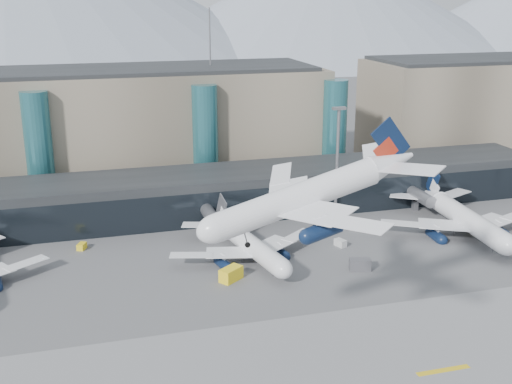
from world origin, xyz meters
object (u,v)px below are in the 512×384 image
(veh_b, at_px, (82,246))
(veh_c, at_px, (360,265))
(veh_e, at_px, (477,228))
(hero_jet, at_px, (318,186))
(veh_g, at_px, (340,243))
(jet_parked_mid, at_px, (245,236))
(veh_d, at_px, (354,224))
(lightmast_mid, at_px, (337,156))
(veh_h, at_px, (231,274))
(jet_parked_right, at_px, (461,210))

(veh_b, relative_size, veh_c, 0.56)
(veh_e, bearing_deg, hero_jet, -130.12)
(veh_g, bearing_deg, veh_c, -25.09)
(veh_e, bearing_deg, jet_parked_mid, -168.64)
(veh_d, bearing_deg, veh_c, -178.94)
(lightmast_mid, distance_m, veh_d, 15.86)
(lightmast_mid, xyz_separation_m, veh_c, (-6.99, -29.06, -13.33))
(veh_b, distance_m, veh_h, 34.05)
(veh_h, bearing_deg, jet_parked_right, -25.16)
(lightmast_mid, xyz_separation_m, veh_b, (-56.89, -4.52, -13.78))
(hero_jet, relative_size, veh_c, 8.05)
(hero_jet, distance_m, veh_h, 40.07)
(veh_c, distance_m, veh_d, 22.37)
(veh_c, height_order, veh_h, veh_h)
(lightmast_mid, bearing_deg, veh_e, -33.94)
(jet_parked_right, relative_size, veh_c, 9.84)
(jet_parked_mid, relative_size, veh_h, 7.58)
(jet_parked_mid, bearing_deg, veh_b, 58.26)
(hero_jet, height_order, veh_g, hero_jet)
(jet_parked_mid, xyz_separation_m, veh_d, (26.97, 8.07, -3.12))
(veh_b, bearing_deg, veh_d, -69.24)
(jet_parked_mid, xyz_separation_m, veh_g, (19.90, -0.82, -3.31))
(lightmast_mid, distance_m, hero_jet, 65.00)
(lightmast_mid, distance_m, jet_parked_right, 29.12)
(jet_parked_mid, xyz_separation_m, veh_b, (-31.09, 11.79, -3.39))
(jet_parked_mid, height_order, veh_g, jet_parked_mid)
(jet_parked_mid, distance_m, veh_g, 20.19)
(veh_h, bearing_deg, veh_d, -7.22)
(jet_parked_right, height_order, veh_e, jet_parked_right)
(hero_jet, relative_size, veh_h, 7.25)
(veh_b, bearing_deg, veh_e, -74.41)
(veh_g, bearing_deg, veh_h, -88.74)
(jet_parked_right, bearing_deg, veh_h, 105.93)
(jet_parked_mid, relative_size, jet_parked_right, 0.86)
(jet_parked_mid, bearing_deg, jet_parked_right, -99.94)
(veh_c, bearing_deg, veh_e, 34.09)
(jet_parked_mid, distance_m, veh_c, 22.92)
(jet_parked_right, bearing_deg, veh_d, 75.44)
(veh_b, height_order, veh_h, veh_h)
(lightmast_mid, bearing_deg, jet_parked_mid, -147.70)
(jet_parked_mid, height_order, veh_h, jet_parked_mid)
(jet_parked_mid, height_order, veh_b, jet_parked_mid)
(jet_parked_mid, bearing_deg, veh_e, -102.16)
(veh_c, xyz_separation_m, veh_d, (8.16, 20.83, -0.18))
(veh_e, bearing_deg, veh_b, -176.29)
(veh_d, relative_size, veh_h, 0.73)
(veh_e, bearing_deg, jet_parked_right, 160.50)
(veh_e, distance_m, veh_h, 57.85)
(veh_e, bearing_deg, lightmast_mid, 158.60)
(veh_h, bearing_deg, jet_parked_mid, 25.66)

